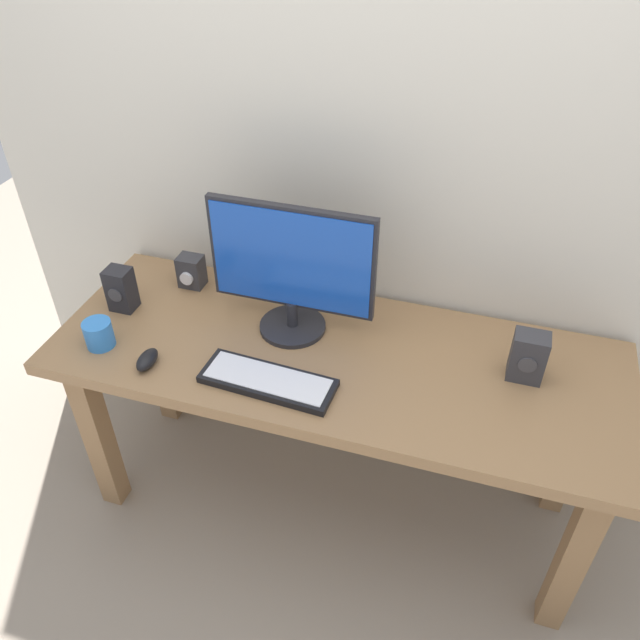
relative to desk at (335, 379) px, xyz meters
name	(u,v)px	position (x,y,z in m)	size (l,w,h in m)	color
ground_plane	(333,498)	(0.00, 0.00, -0.63)	(6.00, 6.00, 0.00)	gray
wall_back	(376,62)	(0.00, 0.37, 0.87)	(2.75, 0.04, 3.00)	silver
desk	(335,379)	(0.00, 0.00, 0.00)	(1.78, 0.65, 0.74)	#936D47
monitor	(292,268)	(-0.17, 0.09, 0.34)	(0.52, 0.21, 0.43)	#232328
keyboard_primary	(268,381)	(-0.15, -0.19, 0.12)	(0.40, 0.16, 0.02)	black
mouse	(147,360)	(-0.53, -0.22, 0.13)	(0.05, 0.10, 0.04)	black
speaker_right	(528,357)	(0.56, 0.07, 0.19)	(0.10, 0.08, 0.16)	#333338
speaker_left	(121,289)	(-0.74, 0.02, 0.19)	(0.08, 0.07, 0.15)	#232328
audio_controller	(191,271)	(-0.58, 0.20, 0.17)	(0.08, 0.08, 0.11)	#333338
coffee_mug	(99,334)	(-0.71, -0.18, 0.15)	(0.09, 0.09, 0.09)	#337FD8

